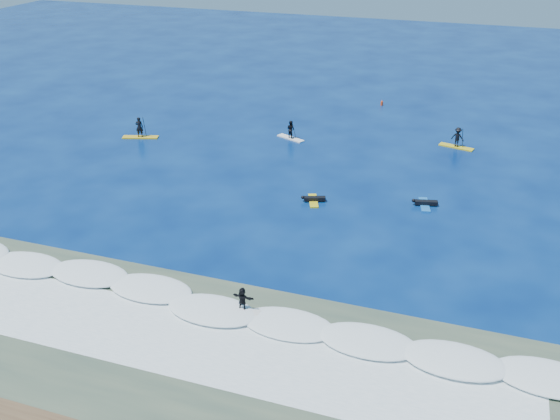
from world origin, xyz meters
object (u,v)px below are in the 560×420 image
(sup_paddler_center, at_px, (291,131))
(marker_buoy, at_px, (382,103))
(sup_paddler_left, at_px, (140,130))
(prone_paddler_near, at_px, (313,199))
(prone_paddler_far, at_px, (425,203))
(wave_surfer, at_px, (243,300))
(sup_paddler_right, at_px, (457,139))

(sup_paddler_center, relative_size, marker_buoy, 4.58)
(sup_paddler_left, distance_m, prone_paddler_near, 19.72)
(prone_paddler_far, distance_m, marker_buoy, 23.46)
(wave_surfer, distance_m, marker_buoy, 38.05)
(sup_paddler_right, bearing_deg, sup_paddler_center, -155.19)
(prone_paddler_far, bearing_deg, marker_buoy, 4.48)
(wave_surfer, bearing_deg, prone_paddler_near, 95.59)
(sup_paddler_right, relative_size, prone_paddler_far, 1.29)
(sup_paddler_center, xyz_separation_m, marker_buoy, (5.74, 12.56, -0.45))
(prone_paddler_near, xyz_separation_m, marker_buoy, (0.25, 24.23, 0.11))
(prone_paddler_near, relative_size, wave_surfer, 1.18)
(sup_paddler_right, bearing_deg, wave_surfer, -91.86)
(sup_paddler_left, bearing_deg, marker_buoy, 24.42)
(sup_paddler_left, distance_m, prone_paddler_far, 26.27)
(sup_paddler_center, height_order, marker_buoy, sup_paddler_center)
(sup_paddler_left, relative_size, sup_paddler_center, 1.17)
(sup_paddler_center, distance_m, prone_paddler_near, 12.91)
(sup_paddler_center, xyz_separation_m, wave_surfer, (5.77, -25.49, 0.06))
(sup_paddler_right, bearing_deg, sup_paddler_left, -151.51)
(sup_paddler_left, height_order, marker_buoy, sup_paddler_left)
(sup_paddler_center, height_order, sup_paddler_right, sup_paddler_right)
(prone_paddler_far, height_order, marker_buoy, marker_buoy)
(prone_paddler_near, height_order, prone_paddler_far, prone_paddler_far)
(sup_paddler_left, xyz_separation_m, marker_buoy, (18.44, 16.65, -0.43))
(sup_paddler_left, xyz_separation_m, prone_paddler_far, (25.64, -5.68, -0.53))
(wave_surfer, bearing_deg, sup_paddler_center, 107.20)
(sup_paddler_center, bearing_deg, sup_paddler_right, 34.60)
(prone_paddler_near, bearing_deg, sup_paddler_left, 47.03)
(prone_paddler_near, bearing_deg, wave_surfer, 160.78)
(sup_paddler_right, distance_m, marker_buoy, 13.03)
(prone_paddler_near, bearing_deg, sup_paddler_right, -51.41)
(sup_paddler_right, bearing_deg, prone_paddler_near, -106.46)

